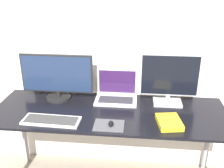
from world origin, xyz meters
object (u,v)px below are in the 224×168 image
monitor_left (57,77)px  mouse (111,124)px  monitor_right (169,79)px  keyboard (51,121)px  book (169,122)px  laptop (116,92)px

monitor_left → mouse: monitor_left is taller
monitor_left → monitor_right: size_ratio=1.29×
keyboard → book: (0.85, 0.05, 0.01)m
monitor_right → keyboard: (-0.87, -0.39, -0.21)m
monitor_left → keyboard: (0.06, -0.39, -0.19)m
monitor_left → book: monitor_left is taller
keyboard → mouse: size_ratio=7.08×
mouse → book: size_ratio=0.26×
monitor_left → mouse: 0.66m
monitor_left → mouse: (0.50, -0.40, -0.18)m
keyboard → mouse: mouse is taller
laptop → book: bearing=-43.1°
monitor_left → laptop: monitor_left is taller
mouse → book: bearing=8.8°
laptop → keyboard: size_ratio=0.82×
monitor_left → laptop: bearing=5.4°
laptop → keyboard: bearing=-135.5°
monitor_left → book: size_ratio=2.64×
book → mouse: bearing=-171.2°
monitor_right → book: 0.39m
keyboard → book: size_ratio=1.85×
laptop → keyboard: (-0.44, -0.43, -0.05)m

